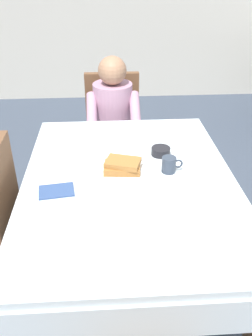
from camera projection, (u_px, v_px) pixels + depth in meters
The scene contains 13 objects.
ground_plane at pixel (129, 277), 2.22m from camera, with size 14.00×14.00×0.00m, color #3D4756.
dining_table_main at pixel (129, 192), 1.89m from camera, with size 1.12×1.52×0.74m.
chair_diner at pixel (113, 124), 2.95m from camera, with size 0.44×0.45×0.93m.
diner_person at pixel (113, 116), 2.74m from camera, with size 0.40×0.43×1.12m.
plate_breakfast at pixel (123, 171), 1.89m from camera, with size 0.28×0.28×0.02m, color white.
breakfast_stack at pixel (122, 166), 1.86m from camera, with size 0.21×0.17×0.06m.
cup_coffee at pixel (169, 165), 1.88m from camera, with size 0.11×0.08×0.08m.
bowl_butter at pixel (161, 151), 2.05m from camera, with size 0.11×0.11×0.04m, color black.
syrup_pitcher at pixel (79, 157), 1.96m from camera, with size 0.08×0.08×0.07m.
fork_left_of_plate at pixel (87, 175), 1.87m from camera, with size 0.18×0.01×0.01m, color silver.
knife_right_of_plate at pixel (158, 172), 1.89m from camera, with size 0.20×0.01×0.01m, color silver.
spoon_near_edge at pixel (128, 207), 1.63m from camera, with size 0.15×0.01×0.01m, color silver.
napkin_folded at pixel (56, 191), 1.74m from camera, with size 0.17×0.12×0.01m, color #334C7F.
Camera 1 is at (-0.12, -1.55, 1.73)m, focal length 37.86 mm.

